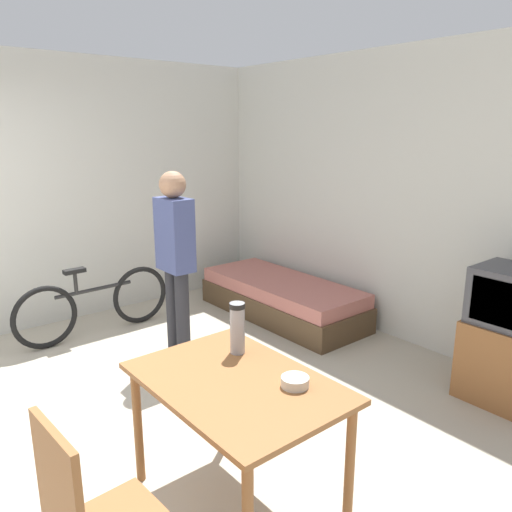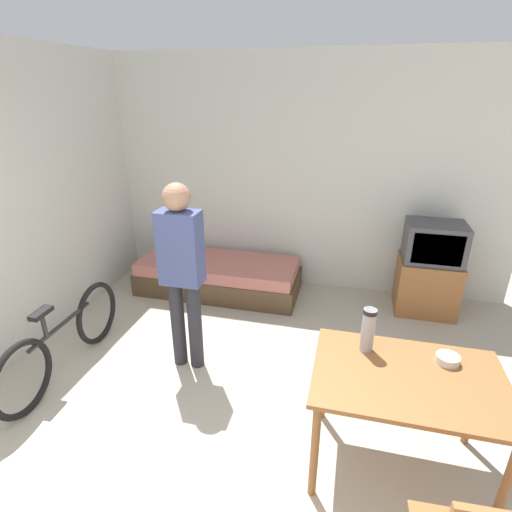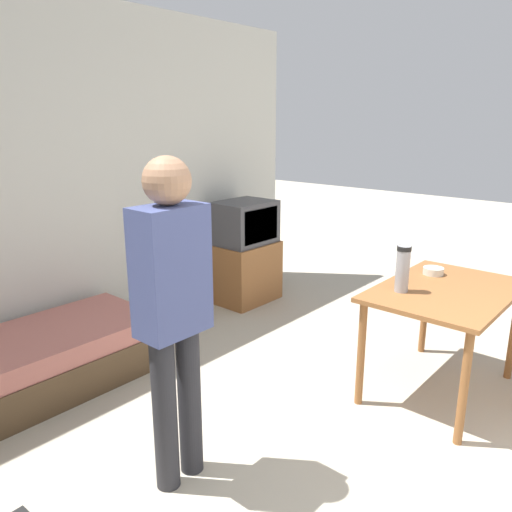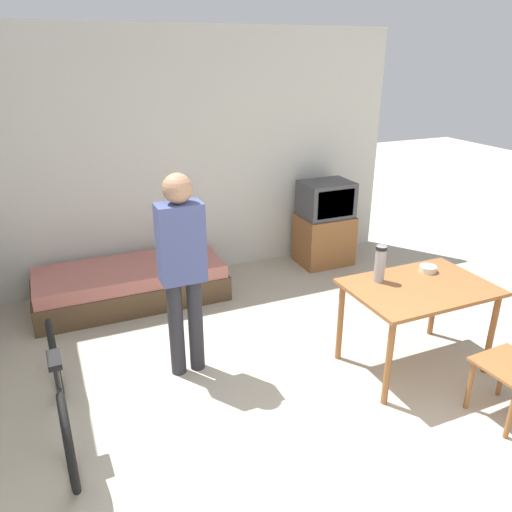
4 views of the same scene
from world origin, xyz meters
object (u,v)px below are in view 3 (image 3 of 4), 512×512
at_px(daybed, 17,370).
at_px(thermos_flask, 403,267).
at_px(tv, 244,253).
at_px(person_standing, 173,304).
at_px(dining_table, 445,302).
at_px(mate_bowl, 433,271).

height_order(daybed, thermos_flask, thermos_flask).
relative_size(tv, thermos_flask, 3.40).
bearing_deg(person_standing, thermos_flask, -17.64).
height_order(dining_table, person_standing, person_standing).
xyz_separation_m(person_standing, mate_bowl, (1.96, -0.48, -0.20)).
xyz_separation_m(tv, mate_bowl, (-0.21, -2.00, 0.27)).
xyz_separation_m(daybed, dining_table, (1.92, -2.07, 0.44)).
bearing_deg(thermos_flask, person_standing, 162.36).
bearing_deg(dining_table, thermos_flask, 141.14).
distance_m(thermos_flask, mate_bowl, 0.51).
height_order(person_standing, mate_bowl, person_standing).
height_order(thermos_flask, mate_bowl, thermos_flask).
height_order(tv, mate_bowl, tv).
bearing_deg(mate_bowl, dining_table, -141.70).
bearing_deg(mate_bowl, daybed, 138.88).
bearing_deg(tv, mate_bowl, -96.00).
height_order(tv, thermos_flask, thermos_flask).
relative_size(person_standing, thermos_flask, 5.50).
height_order(person_standing, thermos_flask, person_standing).
bearing_deg(thermos_flask, daybed, 131.75).
bearing_deg(tv, dining_table, -101.59).
xyz_separation_m(tv, dining_table, (-0.45, -2.19, 0.15)).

